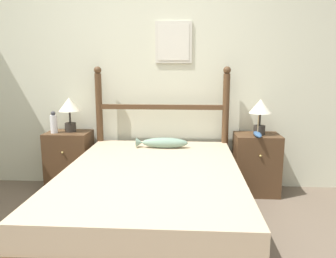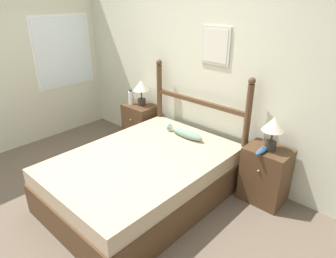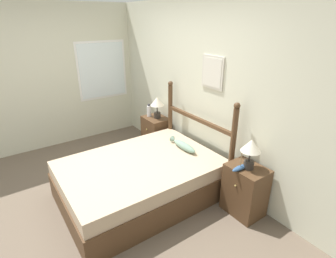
# 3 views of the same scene
# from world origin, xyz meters

# --- Properties ---
(ground_plane) EXTENTS (16.00, 16.00, 0.00)m
(ground_plane) POSITION_xyz_m (0.00, 0.00, 0.00)
(ground_plane) COLOR brown
(wall_back) EXTENTS (6.40, 0.08, 2.55)m
(wall_back) POSITION_xyz_m (0.00, 1.73, 1.28)
(wall_back) COLOR beige
(wall_back) RESTS_ON ground_plane
(bed) EXTENTS (1.45, 2.04, 0.54)m
(bed) POSITION_xyz_m (0.24, 0.59, 0.27)
(bed) COLOR #4C331E
(bed) RESTS_ON ground_plane
(headboard) EXTENTS (1.46, 0.08, 1.35)m
(headboard) POSITION_xyz_m (0.24, 1.57, 0.73)
(headboard) COLOR #4C331E
(headboard) RESTS_ON ground_plane
(nightstand_left) EXTENTS (0.47, 0.39, 0.65)m
(nightstand_left) POSITION_xyz_m (-0.78, 1.49, 0.32)
(nightstand_left) COLOR #4C331E
(nightstand_left) RESTS_ON ground_plane
(nightstand_right) EXTENTS (0.47, 0.39, 0.65)m
(nightstand_right) POSITION_xyz_m (1.26, 1.49, 0.32)
(nightstand_right) COLOR #4C331E
(nightstand_right) RESTS_ON ground_plane
(table_lamp_left) EXTENTS (0.23, 0.23, 0.37)m
(table_lamp_left) POSITION_xyz_m (-0.76, 1.51, 0.91)
(table_lamp_left) COLOR #2D2823
(table_lamp_left) RESTS_ON nightstand_left
(table_lamp_right) EXTENTS (0.23, 0.23, 0.37)m
(table_lamp_right) POSITION_xyz_m (1.27, 1.48, 0.91)
(table_lamp_right) COLOR #2D2823
(table_lamp_right) RESTS_ON nightstand_right
(bottle) EXTENTS (0.07, 0.07, 0.24)m
(bottle) POSITION_xyz_m (-0.91, 1.44, 0.76)
(bottle) COLOR white
(bottle) RESTS_ON nightstand_left
(model_boat) EXTENTS (0.07, 0.25, 0.22)m
(model_boat) POSITION_xyz_m (1.24, 1.37, 0.68)
(model_boat) COLOR #335684
(model_boat) RESTS_ON nightstand_right
(fish_pillow) EXTENTS (0.53, 0.12, 0.11)m
(fish_pillow) POSITION_xyz_m (0.27, 1.29, 0.59)
(fish_pillow) COLOR gray
(fish_pillow) RESTS_ON bed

